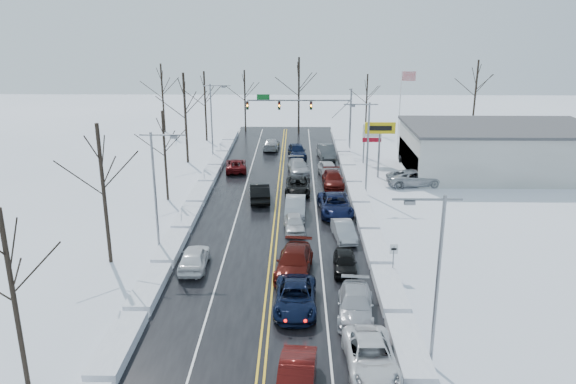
{
  "coord_description": "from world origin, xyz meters",
  "views": [
    {
      "loc": [
        1.7,
        -42.38,
        16.92
      ],
      "look_at": [
        1.0,
        2.75,
        2.5
      ],
      "focal_mm": 35.0,
      "sensor_mm": 36.0,
      "label": 1
    }
  ],
  "objects_px": {
    "flagpole": "(401,103)",
    "traffic_signal_mast": "(311,109)",
    "oncoming_car_0": "(260,200)",
    "dealership_building": "(499,149)",
    "tires_plus_sign": "(380,132)"
  },
  "relations": [
    {
      "from": "flagpole",
      "to": "dealership_building",
      "type": "height_order",
      "value": "flagpole"
    },
    {
      "from": "tires_plus_sign",
      "to": "oncoming_car_0",
      "type": "distance_m",
      "value": 15.49
    },
    {
      "from": "flagpole",
      "to": "traffic_signal_mast",
      "type": "bearing_deg",
      "value": -170.27
    },
    {
      "from": "traffic_signal_mast",
      "to": "tires_plus_sign",
      "type": "relative_size",
      "value": 2.21
    },
    {
      "from": "traffic_signal_mast",
      "to": "dealership_building",
      "type": "height_order",
      "value": "traffic_signal_mast"
    },
    {
      "from": "dealership_building",
      "to": "oncoming_car_0",
      "type": "distance_m",
      "value": 27.76
    },
    {
      "from": "dealership_building",
      "to": "flagpole",
      "type": "bearing_deg",
      "value": 126.27
    },
    {
      "from": "tires_plus_sign",
      "to": "flagpole",
      "type": "bearing_deg",
      "value": 71.56
    },
    {
      "from": "tires_plus_sign",
      "to": "oncoming_car_0",
      "type": "bearing_deg",
      "value": -146.81
    },
    {
      "from": "traffic_signal_mast",
      "to": "tires_plus_sign",
      "type": "height_order",
      "value": "traffic_signal_mast"
    },
    {
      "from": "flagpole",
      "to": "oncoming_car_0",
      "type": "xyz_separation_m",
      "value": [
        -16.95,
        -22.03,
        -5.93
      ]
    },
    {
      "from": "tires_plus_sign",
      "to": "oncoming_car_0",
      "type": "relative_size",
      "value": 1.16
    },
    {
      "from": "flagpole",
      "to": "oncoming_car_0",
      "type": "bearing_deg",
      "value": -127.56
    },
    {
      "from": "tires_plus_sign",
      "to": "dealership_building",
      "type": "height_order",
      "value": "tires_plus_sign"
    },
    {
      "from": "traffic_signal_mast",
      "to": "dealership_building",
      "type": "distance_m",
      "value": 23.01
    }
  ]
}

